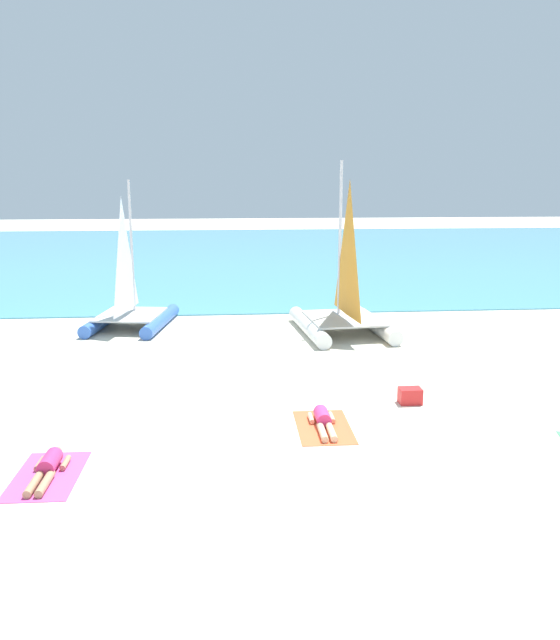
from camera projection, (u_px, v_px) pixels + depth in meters
name	position (u px, v px, depth m)	size (l,w,h in m)	color
ground_plane	(268.00, 324.00, 22.53)	(120.00, 120.00, 0.00)	beige
ocean_water	(246.00, 253.00, 43.54)	(120.00, 40.00, 0.05)	#4C9EB7
sailboat_blue	(130.00, 306.00, 21.88)	(2.98, 4.12, 4.96)	blue
sailboat_white	(343.00, 308.00, 21.04)	(3.09, 4.49, 5.56)	white
towel_left	(47.00, 476.00, 11.05)	(1.10, 1.90, 0.01)	#D84C99
sunbather_left	(48.00, 467.00, 11.09)	(0.55, 1.56, 0.30)	#D83372
towel_middle	(324.00, 427.00, 13.21)	(1.10, 1.90, 0.01)	#EA5933
sunbather_middle	(323.00, 420.00, 13.24)	(0.54, 1.56, 0.30)	#D83372
cooler_box	(410.00, 396.00, 14.58)	(0.50, 0.36, 0.36)	red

